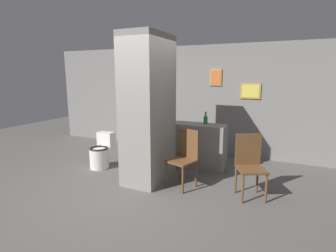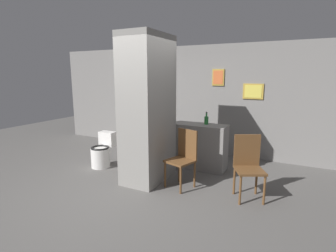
# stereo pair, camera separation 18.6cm
# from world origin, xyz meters

# --- Properties ---
(ground_plane) EXTENTS (14.00, 14.00, 0.00)m
(ground_plane) POSITION_xyz_m (0.00, 0.00, 0.00)
(ground_plane) COLOR #5B5956
(wall_back) EXTENTS (8.00, 0.09, 2.60)m
(wall_back) POSITION_xyz_m (0.00, 2.63, 1.30)
(wall_back) COLOR gray
(wall_back) RESTS_ON ground_plane
(pillar_center) EXTENTS (0.66, 1.04, 2.60)m
(pillar_center) POSITION_xyz_m (0.04, 0.52, 1.30)
(pillar_center) COLOR gray
(pillar_center) RESTS_ON ground_plane
(counter_shelf) EXTENTS (1.36, 0.44, 0.93)m
(counter_shelf) POSITION_xyz_m (0.55, 1.48, 0.46)
(counter_shelf) COLOR gray
(counter_shelf) RESTS_ON ground_plane
(toilet) EXTENTS (0.39, 0.55, 0.71)m
(toilet) POSITION_xyz_m (-1.19, 0.66, 0.30)
(toilet) COLOR white
(toilet) RESTS_ON ground_plane
(chair_near_pillar) EXTENTS (0.52, 0.52, 0.99)m
(chair_near_pillar) POSITION_xyz_m (0.74, 0.50, 0.55)
(chair_near_pillar) COLOR brown
(chair_near_pillar) RESTS_ON ground_plane
(chair_by_doorway) EXTENTS (0.55, 0.55, 0.99)m
(chair_by_doorway) POSITION_xyz_m (1.81, 0.58, 0.55)
(chair_by_doorway) COLOR brown
(chair_by_doorway) RESTS_ON ground_plane
(bicycle) EXTENTS (1.65, 0.42, 0.75)m
(bicycle) POSITION_xyz_m (-0.49, 1.55, 0.36)
(bicycle) COLOR black
(bicycle) RESTS_ON ground_plane
(bottle_tall) EXTENTS (0.08, 0.08, 0.25)m
(bottle_tall) POSITION_xyz_m (0.79, 1.53, 1.02)
(bottle_tall) COLOR #267233
(bottle_tall) RESTS_ON counter_shelf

